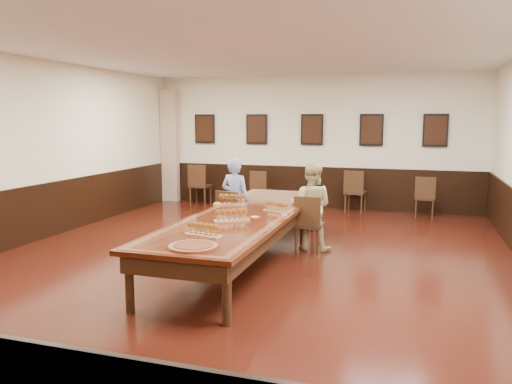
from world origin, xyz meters
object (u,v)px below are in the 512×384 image
(chair_woman, at_px, (309,223))
(spare_chair_a, at_px, (200,184))
(person_man, at_px, (235,200))
(person_woman, at_px, (311,206))
(chair_man, at_px, (233,216))
(spare_chair_b, at_px, (261,189))
(carved_platter, at_px, (193,247))
(conference_table, at_px, (246,222))
(spare_chair_d, at_px, (425,197))
(spare_chair_c, at_px, (355,191))

(chair_woman, distance_m, spare_chair_a, 5.07)
(chair_woman, height_order, person_man, person_man)
(person_woman, bearing_deg, chair_man, -1.27)
(spare_chair_b, relative_size, carved_platter, 1.63)
(chair_woman, relative_size, spare_chair_a, 0.91)
(person_man, relative_size, carved_platter, 2.64)
(spare_chair_a, height_order, person_man, person_man)
(spare_chair_b, height_order, conference_table, spare_chair_b)
(spare_chair_d, relative_size, person_man, 0.61)
(chair_man, xyz_separation_m, conference_table, (0.61, -1.07, 0.15))
(spare_chair_a, bearing_deg, conference_table, 120.16)
(spare_chair_c, bearing_deg, person_man, 70.56)
(carved_platter, bearing_deg, spare_chair_b, 100.76)
(chair_woman, height_order, spare_chair_b, chair_woman)
(spare_chair_a, distance_m, carved_platter, 7.27)
(chair_man, bearing_deg, person_woman, -172.56)
(spare_chair_b, relative_size, spare_chair_c, 0.94)
(spare_chair_c, distance_m, carved_platter, 6.89)
(spare_chair_b, height_order, person_man, person_man)
(chair_man, relative_size, spare_chair_a, 0.91)
(spare_chair_b, bearing_deg, person_man, 104.36)
(chair_man, bearing_deg, spare_chair_c, -105.65)
(person_man, height_order, conference_table, person_man)
(spare_chair_b, xyz_separation_m, spare_chair_c, (2.25, 0.17, 0.03))
(person_woman, bearing_deg, spare_chair_c, -93.82)
(spare_chair_b, height_order, person_woman, person_woman)
(spare_chair_b, relative_size, person_woman, 0.63)
(spare_chair_a, xyz_separation_m, spare_chair_c, (3.87, 0.14, -0.02))
(spare_chair_a, height_order, spare_chair_b, spare_chair_a)
(spare_chair_b, relative_size, spare_chair_d, 1.01)
(spare_chair_b, distance_m, conference_table, 4.65)
(conference_table, bearing_deg, person_man, 116.91)
(chair_man, xyz_separation_m, person_man, (0.02, 0.10, 0.28))
(chair_man, bearing_deg, person_man, -90.00)
(chair_man, xyz_separation_m, person_woman, (1.40, -0.06, 0.26))
(spare_chair_b, xyz_separation_m, carved_platter, (1.26, -6.64, 0.31))
(chair_man, height_order, chair_woman, chair_man)
(person_man, xyz_separation_m, person_woman, (1.38, -0.16, -0.02))
(spare_chair_d, relative_size, conference_table, 0.18)
(chair_man, bearing_deg, chair_woman, -176.57)
(spare_chair_d, bearing_deg, chair_man, 47.67)
(spare_chair_d, xyz_separation_m, person_man, (-3.23, -3.33, 0.29))
(chair_woman, relative_size, carved_platter, 1.65)
(spare_chair_c, height_order, carved_platter, spare_chair_c)
(spare_chair_c, bearing_deg, spare_chair_b, 10.67)
(spare_chair_b, distance_m, person_man, 3.39)
(chair_man, distance_m, spare_chair_b, 3.48)
(chair_woman, height_order, person_woman, person_woman)
(spare_chair_b, bearing_deg, spare_chair_d, -175.02)
(spare_chair_a, height_order, person_woman, person_woman)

